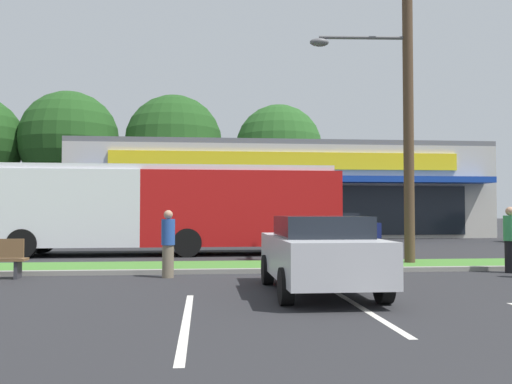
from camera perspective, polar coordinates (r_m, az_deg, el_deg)
The scene contains 14 objects.
grass_median at distance 15.81m, azimuth 8.57°, elevation -7.56°, with size 56.00×2.20×0.12m, color #427A2D.
curb_lip at distance 14.64m, azimuth 9.74°, elevation -8.00°, with size 56.00×0.24×0.12m, color gray.
parking_stripe_0 at distance 8.19m, azimuth -7.28°, elevation -13.16°, with size 0.12×4.80×0.01m, color silver.
parking_stripe_1 at distance 9.49m, azimuth 10.66°, elevation -11.60°, with size 0.12×4.80×0.01m, color silver.
storefront_building at distance 38.24m, azimuth 1.79°, elevation -0.05°, with size 25.49×14.62×5.84m.
tree_left at distance 47.87m, azimuth -18.88°, elevation 5.09°, with size 8.11×8.11×11.51m.
tree_mid_left at distance 46.92m, azimuth -8.57°, elevation 5.01°, with size 8.18×8.18×11.43m.
tree_mid at distance 46.32m, azimuth 2.38°, elevation 4.64°, with size 7.23×7.23×10.61m.
utility_pole at distance 16.75m, azimuth 15.06°, elevation 9.68°, with size 3.02×2.40×9.26m.
city_bus at distance 20.44m, azimuth -9.85°, elevation -1.51°, with size 13.08×2.81×3.25m.
car_0 at distance 10.77m, azimuth 6.59°, elevation -6.30°, with size 1.92×4.32×1.50m.
car_3 at distance 26.72m, azimuth 7.74°, elevation -3.75°, with size 4.56×2.01×1.52m.
pedestrian_by_pole at distance 13.35m, azimuth -9.14°, elevation -5.34°, with size 0.33×0.33×1.62m.
pedestrian_mid at distance 15.67m, azimuth 24.99°, elevation -4.52°, with size 0.34×0.34×1.71m.
Camera 1 is at (-3.81, -1.27, 1.58)m, focal length 38.39 mm.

